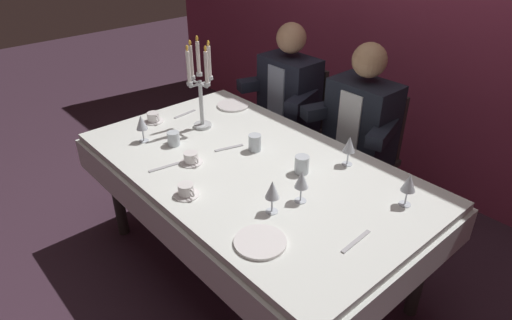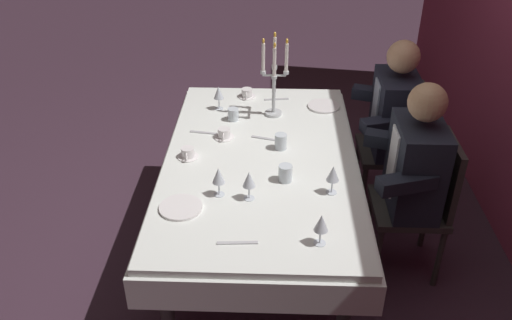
# 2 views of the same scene
# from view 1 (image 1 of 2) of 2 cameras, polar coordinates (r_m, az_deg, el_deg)

# --- Properties ---
(ground_plane) EXTENTS (12.00, 12.00, 0.00)m
(ground_plane) POSITION_cam_1_polar(r_m,az_deg,el_deg) (2.83, -0.53, -13.52)
(ground_plane) COLOR #3C2634
(back_wall) EXTENTS (6.00, 0.12, 2.70)m
(back_wall) POSITION_cam_1_polar(r_m,az_deg,el_deg) (3.42, 22.03, 18.01)
(back_wall) COLOR #913450
(back_wall) RESTS_ON ground_plane
(dining_table) EXTENTS (1.94, 1.14, 0.74)m
(dining_table) POSITION_cam_1_polar(r_m,az_deg,el_deg) (2.44, -0.60, -2.93)
(dining_table) COLOR white
(dining_table) RESTS_ON ground_plane
(candelabra) EXTENTS (0.19, 0.19, 0.56)m
(candelabra) POSITION_cam_1_polar(r_m,az_deg,el_deg) (2.69, -7.14, 9.31)
(candelabra) COLOR silver
(candelabra) RESTS_ON dining_table
(dinner_plate_0) EXTENTS (0.22, 0.22, 0.01)m
(dinner_plate_0) POSITION_cam_1_polar(r_m,az_deg,el_deg) (1.86, 0.54, -10.39)
(dinner_plate_0) COLOR white
(dinner_plate_0) RESTS_ON dining_table
(dinner_plate_1) EXTENTS (0.22, 0.22, 0.01)m
(dinner_plate_1) POSITION_cam_1_polar(r_m,az_deg,el_deg) (3.06, -2.93, 6.98)
(dinner_plate_1) COLOR white
(dinner_plate_1) RESTS_ON dining_table
(wine_glass_0) EXTENTS (0.07, 0.07, 0.16)m
(wine_glass_0) POSITION_cam_1_polar(r_m,az_deg,el_deg) (2.37, 11.79, 1.88)
(wine_glass_0) COLOR silver
(wine_glass_0) RESTS_ON dining_table
(wine_glass_1) EXTENTS (0.07, 0.07, 0.16)m
(wine_glass_1) POSITION_cam_1_polar(r_m,az_deg,el_deg) (2.64, -14.38, 4.59)
(wine_glass_1) COLOR silver
(wine_glass_1) RESTS_ON dining_table
(wine_glass_2) EXTENTS (0.07, 0.07, 0.16)m
(wine_glass_2) POSITION_cam_1_polar(r_m,az_deg,el_deg) (2.04, 5.84, -2.55)
(wine_glass_2) COLOR silver
(wine_glass_2) RESTS_ON dining_table
(wine_glass_3) EXTENTS (0.07, 0.07, 0.16)m
(wine_glass_3) POSITION_cam_1_polar(r_m,az_deg,el_deg) (2.12, 18.91, -2.83)
(wine_glass_3) COLOR silver
(wine_glass_3) RESTS_ON dining_table
(wine_glass_4) EXTENTS (0.07, 0.07, 0.16)m
(wine_glass_4) POSITION_cam_1_polar(r_m,az_deg,el_deg) (1.96, 2.09, -3.88)
(wine_glass_4) COLOR silver
(wine_glass_4) RESTS_ON dining_table
(water_tumbler_0) EXTENTS (0.07, 0.07, 0.09)m
(water_tumbler_0) POSITION_cam_1_polar(r_m,az_deg,el_deg) (2.29, 5.85, -0.59)
(water_tumbler_0) COLOR silver
(water_tumbler_0) RESTS_ON dining_table
(water_tumbler_1) EXTENTS (0.07, 0.07, 0.09)m
(water_tumbler_1) POSITION_cam_1_polar(r_m,az_deg,el_deg) (2.49, -0.16, 2.22)
(water_tumbler_1) COLOR silver
(water_tumbler_1) RESTS_ON dining_table
(water_tumbler_2) EXTENTS (0.07, 0.07, 0.08)m
(water_tumbler_2) POSITION_cam_1_polar(r_m,az_deg,el_deg) (2.59, -10.46, 2.70)
(water_tumbler_2) COLOR silver
(water_tumbler_2) RESTS_ON dining_table
(coffee_cup_0) EXTENTS (0.13, 0.12, 0.06)m
(coffee_cup_0) POSITION_cam_1_polar(r_m,az_deg,el_deg) (2.14, -8.88, -3.86)
(coffee_cup_0) COLOR white
(coffee_cup_0) RESTS_ON dining_table
(coffee_cup_1) EXTENTS (0.13, 0.12, 0.06)m
(coffee_cup_1) POSITION_cam_1_polar(r_m,az_deg,el_deg) (2.90, -12.93, 5.26)
(coffee_cup_1) COLOR white
(coffee_cup_1) RESTS_ON dining_table
(coffee_cup_2) EXTENTS (0.13, 0.12, 0.06)m
(coffee_cup_2) POSITION_cam_1_polar(r_m,az_deg,el_deg) (2.40, -8.26, 0.19)
(coffee_cup_2) COLOR white
(coffee_cup_2) RESTS_ON dining_table
(fork_0) EXTENTS (0.06, 0.17, 0.01)m
(fork_0) POSITION_cam_1_polar(r_m,az_deg,el_deg) (2.53, -3.45, 1.55)
(fork_0) COLOR #B7B7BC
(fork_0) RESTS_ON dining_table
(spoon_1) EXTENTS (0.04, 0.17, 0.01)m
(spoon_1) POSITION_cam_1_polar(r_m,az_deg,el_deg) (2.39, -11.59, -0.91)
(spoon_1) COLOR #B7B7BC
(spoon_1) RESTS_ON dining_table
(knife_2) EXTENTS (0.03, 0.19, 0.01)m
(knife_2) POSITION_cam_1_polar(r_m,az_deg,el_deg) (1.91, 12.62, -10.07)
(knife_2) COLOR #B7B7BC
(knife_2) RESTS_ON dining_table
(spoon_3) EXTENTS (0.04, 0.17, 0.01)m
(spoon_3) POSITION_cam_1_polar(r_m,az_deg,el_deg) (2.98, -9.04, 5.80)
(spoon_3) COLOR #B7B7BC
(spoon_3) RESTS_ON dining_table
(seated_diner_0) EXTENTS (0.63, 0.48, 1.24)m
(seated_diner_0) POSITION_cam_1_polar(r_m,az_deg,el_deg) (3.32, 4.31, 8.58)
(seated_diner_0) COLOR #312E2B
(seated_diner_0) RESTS_ON ground_plane
(seated_diner_1) EXTENTS (0.63, 0.48, 1.24)m
(seated_diner_1) POSITION_cam_1_polar(r_m,az_deg,el_deg) (2.94, 13.36, 4.84)
(seated_diner_1) COLOR #312E2B
(seated_diner_1) RESTS_ON ground_plane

